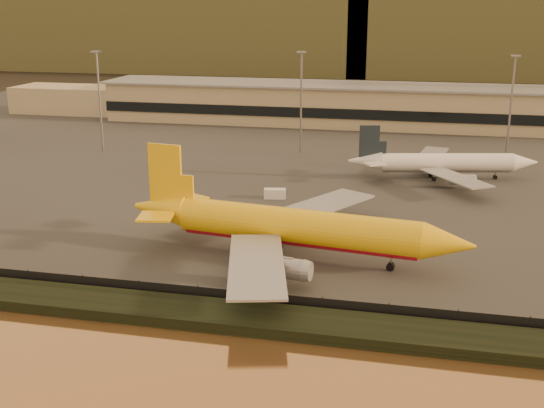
{
  "coord_description": "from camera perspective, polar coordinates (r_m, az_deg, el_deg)",
  "views": [
    {
      "loc": [
        20.89,
        -88.77,
        36.87
      ],
      "look_at": [
        -2.02,
        12.0,
        6.42
      ],
      "focal_mm": 45.0,
      "sensor_mm": 36.0,
      "label": 1
    }
  ],
  "objects": [
    {
      "name": "tarmac",
      "position": [
        188.57,
        6.23,
        5.08
      ],
      "size": [
        320.0,
        220.0,
        0.2
      ],
      "primitive_type": "cube",
      "color": "#2D2D2D",
      "rests_on": "ground"
    },
    {
      "name": "perimeter_fence",
      "position": [
        86.27,
        -2.39,
        -7.95
      ],
      "size": [
        300.0,
        0.05,
        2.2
      ],
      "primitive_type": "cube",
      "color": "black",
      "rests_on": "tarmac"
    },
    {
      "name": "apron_light_masts",
      "position": [
        165.23,
        10.79,
        8.77
      ],
      "size": [
        152.2,
        12.2,
        25.4
      ],
      "color": "slate",
      "rests_on": "tarmac"
    },
    {
      "name": "embankment",
      "position": [
        83.04,
        -3.12,
        -9.43
      ],
      "size": [
        320.0,
        7.0,
        1.4
      ],
      "primitive_type": "cube",
      "color": "black",
      "rests_on": "ground"
    },
    {
      "name": "gse_vehicle_white",
      "position": [
        133.33,
        0.24,
        0.87
      ],
      "size": [
        4.45,
        2.57,
        1.89
      ],
      "primitive_type": "cube",
      "rotation": [
        0.0,
        0.0,
        0.17
      ],
      "color": "silver",
      "rests_on": "tarmac"
    },
    {
      "name": "terminal_building",
      "position": [
        219.37,
        3.43,
        8.36
      ],
      "size": [
        202.0,
        25.0,
        12.6
      ],
      "color": "tan",
      "rests_on": "tarmac"
    },
    {
      "name": "white_narrowbody_jet",
      "position": [
        152.08,
        14.12,
        3.33
      ],
      "size": [
        40.74,
        39.09,
        11.79
      ],
      "rotation": [
        0.0,
        0.0,
        0.22
      ],
      "color": "silver",
      "rests_on": "tarmac"
    },
    {
      "name": "gse_vehicle_yellow",
      "position": [
        120.09,
        3.17,
        -1.0
      ],
      "size": [
        3.78,
        2.42,
        1.57
      ],
      "primitive_type": "cube",
      "rotation": [
        0.0,
        0.0,
        0.26
      ],
      "color": "yellow",
      "rests_on": "tarmac"
    },
    {
      "name": "dhl_cargo_jet",
      "position": [
        101.2,
        1.66,
        -1.98
      ],
      "size": [
        53.19,
        51.67,
        15.89
      ],
      "rotation": [
        0.0,
        0.0,
        -0.13
      ],
      "color": "yellow",
      "rests_on": "tarmac"
    },
    {
      "name": "distant_hills",
      "position": [
        430.82,
        7.54,
        15.55
      ],
      "size": [
        470.0,
        160.0,
        70.0
      ],
      "color": "brown",
      "rests_on": "ground"
    },
    {
      "name": "ground",
      "position": [
        98.36,
        -0.4,
        -5.6
      ],
      "size": [
        900.0,
        900.0,
        0.0
      ],
      "primitive_type": "plane",
      "color": "black",
      "rests_on": "ground"
    }
  ]
}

